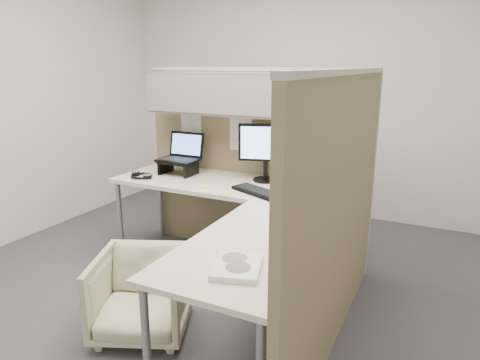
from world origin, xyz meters
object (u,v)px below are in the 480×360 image
at_px(office_chair, 142,290).
at_px(monitor_left, 266,148).
at_px(keyboard, 260,192).
at_px(desk, 235,207).

distance_m(office_chair, monitor_left, 1.47).
xyz_separation_m(office_chair, monitor_left, (0.30, 1.24, 0.72)).
distance_m(office_chair, keyboard, 1.08).
distance_m(monitor_left, keyboard, 0.46).
bearing_deg(monitor_left, desk, -104.68).
bearing_deg(keyboard, monitor_left, 130.32).
distance_m(desk, office_chair, 0.83).
bearing_deg(monitor_left, office_chair, -120.70).
height_order(desk, keyboard, keyboard).
bearing_deg(desk, keyboard, 71.02).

